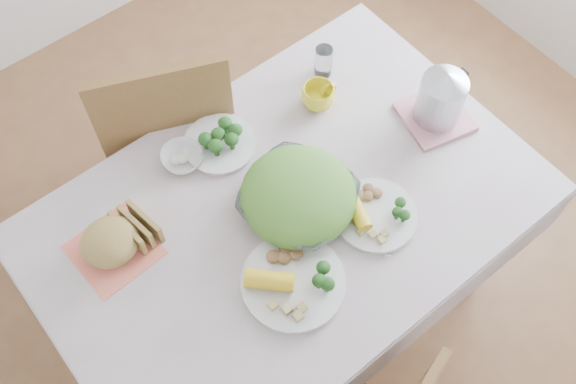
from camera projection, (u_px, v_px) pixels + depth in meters
floor at (287, 300)px, 2.69m from camera, size 3.60×3.60×0.00m
dining_table at (287, 262)px, 2.37m from camera, size 1.40×0.90×0.75m
tablecloth at (287, 211)px, 2.04m from camera, size 1.50×1.00×0.01m
chair_far at (169, 127)px, 2.55m from camera, size 0.61×0.61×1.03m
salad_bowl at (298, 200)px, 2.00m from camera, size 0.42×0.42×0.08m
dinner_plate_left at (293, 283)px, 1.90m from camera, size 0.40×0.40×0.02m
dinner_plate_right at (375, 216)px, 2.01m from camera, size 0.35×0.35×0.02m
broccoli_plate at (220, 144)px, 2.14m from camera, size 0.29×0.29×0.02m
napkin at (114, 250)px, 1.96m from camera, size 0.24×0.24×0.00m
bread_loaf at (110, 242)px, 1.91m from camera, size 0.21×0.20×0.10m
fruit_bowl at (182, 158)px, 2.10m from camera, size 0.14×0.14×0.04m
yellow_mug at (318, 97)px, 2.19m from camera, size 0.13×0.13×0.09m
glass_tumbler at (324, 59)px, 2.24m from camera, size 0.06×0.06×0.11m
pink_tray at (435, 117)px, 2.19m from camera, size 0.25×0.25×0.02m
electric_kettle at (442, 95)px, 2.10m from camera, size 0.17×0.17×0.21m
fork_left at (311, 290)px, 1.90m from camera, size 0.07×0.18×0.00m
fork_right at (382, 230)px, 2.00m from camera, size 0.11×0.16×0.00m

